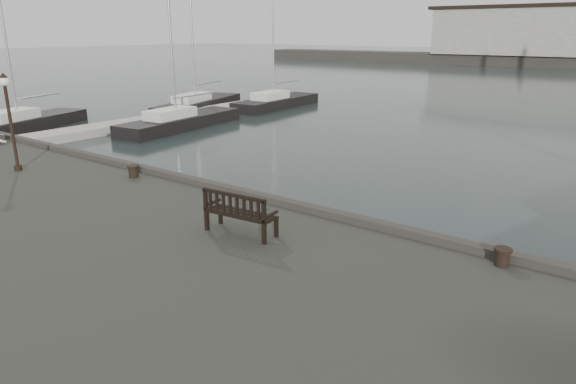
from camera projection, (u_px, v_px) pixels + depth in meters
name	position (u px, v px, depth m)	size (l,w,h in m)	color
ground	(277.00, 253.00, 14.61)	(400.00, 400.00, 0.00)	black
pontoon	(131.00, 124.00, 33.62)	(2.00, 24.00, 0.50)	beige
bench	(240.00, 221.00, 11.81)	(1.79, 0.75, 1.00)	black
bollard_left	(133.00, 171.00, 16.45)	(0.38, 0.38, 0.40)	black
bollard_right	(502.00, 257.00, 10.22)	(0.35, 0.35, 0.37)	black
lamp_post	(8.00, 109.00, 16.72)	(0.32, 0.32, 3.23)	black
yacht_a	(25.00, 126.00, 32.84)	(5.17, 9.31, 12.42)	black
yacht_b	(199.00, 107.00, 41.40)	(5.36, 10.88, 14.01)	black
yacht_c	(182.00, 125.00, 33.46)	(3.43, 9.91, 13.05)	black
yacht_d	(277.00, 105.00, 42.68)	(3.16, 9.58, 11.87)	black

